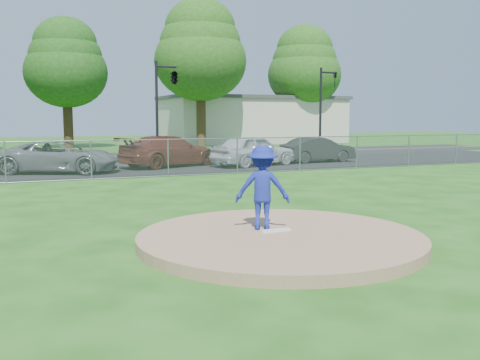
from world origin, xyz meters
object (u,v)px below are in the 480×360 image
Objects in this scene: tree_center at (66,62)px; parked_car_gray at (60,157)px; parked_car_darkred at (170,151)px; parked_car_pearl at (254,150)px; pitcher at (262,188)px; parked_car_charcoal at (318,150)px; tree_right at (200,50)px; tree_far_right at (304,66)px; commercial_building at (251,119)px; traffic_signal_center at (173,79)px; traffic_signal_right at (324,102)px.

tree_center is 19.82m from parked_car_gray.
parked_car_pearl is at bearing -129.03° from parked_car_darkred.
pitcher reaches higher than parked_car_charcoal.
tree_right is at bearing -26.86° from parked_car_pearl.
parked_car_pearl is at bearing -124.89° from tree_far_right.
parked_car_pearl is (-9.89, -22.92, -1.39)m from commercial_building.
tree_right reaches higher than traffic_signal_center.
commercial_building is 10.73m from tree_right.
commercial_building reaches higher than parked_car_charcoal.
pitcher is 18.41m from parked_car_charcoal.
tree_right is (10.00, -2.00, 1.18)m from tree_center.
tree_right is (-7.00, -6.00, 5.49)m from commercial_building.
parked_car_charcoal is at bearing -85.92° from tree_right.
commercial_building is at bearing -88.39° from pitcher.
commercial_building is at bearing -55.09° from parked_car_darkred.
commercial_building is 10.01× the size of pitcher.
parked_car_charcoal is (1.16, -16.25, -6.98)m from tree_right.
tree_far_right is 6.55× the size of pitcher.
parked_car_pearl is (6.26, 14.58, -0.25)m from pitcher.
parked_car_charcoal is (-4.08, -6.25, -2.70)m from traffic_signal_right.
tree_center is 1.76× the size of traffic_signal_center.
traffic_signal_right is at bearing -45.11° from parked_car_gray.
parked_car_charcoal is at bearing -116.13° from parked_car_darkred.
tree_center is 18.93m from parked_car_darkred.
parked_car_gray is at bearing 79.47° from parked_car_darkred.
tree_far_right reaches higher than parked_car_gray.
parked_car_darkred is 7.99m from parked_car_charcoal.
tree_center is at bearing 17.25° from parked_car_gray.
pitcher is 15.91m from parked_car_darkred.
traffic_signal_center is (4.97, -12.00, -1.86)m from tree_center.
pitcher is 0.32× the size of parked_car_darkred.
tree_right is 2.08× the size of traffic_signal_right.
commercial_building is 1.67× the size of tree_center.
tree_far_right is 26.63m from parked_car_darkred.
parked_car_gray is at bearing -139.09° from tree_far_right.
commercial_building reaches higher than parked_car_gray.
parked_car_darkred reaches higher than parked_car_gray.
tree_far_right reaches higher than traffic_signal_right.
traffic_signal_right is (-5.76, -13.00, -3.70)m from tree_far_right.
commercial_building is at bearing 40.60° from tree_right.
traffic_signal_right is 7.93m from parked_car_charcoal.
pitcher is at bearing -123.78° from traffic_signal_right.
parked_car_darkred is (-13.81, -21.77, -1.41)m from commercial_building.
pitcher is at bearing -106.19° from tree_right.
tree_right is at bearing 63.29° from traffic_signal_center.
traffic_signal_right is 10.98m from parked_car_pearl.
commercial_building is 25.00m from parked_car_pearl.
commercial_building is at bearing -16.61° from parked_car_charcoal.
traffic_signal_center is 22.18m from pitcher.
commercial_building reaches higher than pitcher.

